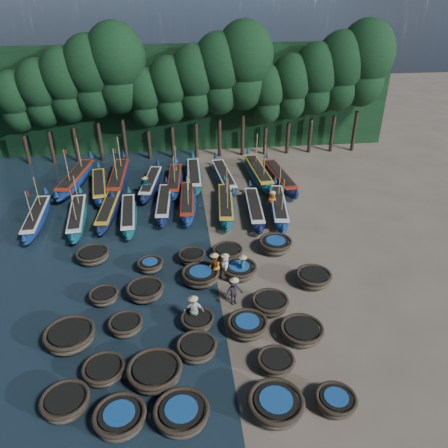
{
  "coord_description": "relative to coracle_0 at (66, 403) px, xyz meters",
  "views": [
    {
      "loc": [
        -2.0,
        -21.41,
        15.5
      ],
      "look_at": [
        0.94,
        3.69,
        1.3
      ],
      "focal_mm": 35.0,
      "sensor_mm": 36.0,
      "label": 1
    }
  ],
  "objects": [
    {
      "name": "coracle_6",
      "position": [
        3.59,
        1.14,
        0.04
      ],
      "size": [
        2.54,
        2.54,
        0.81
      ],
      "rotation": [
        0.0,
        0.0,
        0.12
      ],
      "color": "#4C432F",
      "rests_on": "ground"
    },
    {
      "name": "coracle_7",
      "position": [
        5.5,
        2.41,
        -0.02
      ],
      "size": [
        1.94,
        1.94,
        0.71
      ],
      "rotation": [
        0.0,
        0.0,
        -0.06
      ],
      "color": "#4C432F",
      "rests_on": "ground"
    },
    {
      "name": "coracle_20",
      "position": [
        -0.49,
        11.05,
        -0.02
      ],
      "size": [
        2.46,
        2.46,
        0.71
      ],
      "rotation": [
        0.0,
        0.0,
        0.33
      ],
      "color": "#4C432F",
      "rests_on": "ground"
    },
    {
      "name": "tree_7",
      "position": [
        7.13,
        28.8,
        6.89
      ],
      "size": [
        4.51,
        4.51,
        10.63
      ],
      "color": "black",
      "rests_on": "ground"
    },
    {
      "name": "long_boat_17",
      "position": [
        13.83,
        21.35,
        0.15
      ],
      "size": [
        2.29,
        8.59,
        1.52
      ],
      "rotation": [
        0.0,
        0.0,
        0.09
      ],
      "color": "#10123B",
      "rests_on": "ground"
    },
    {
      "name": "coracle_1",
      "position": [
        2.27,
        -0.99,
        0.0
      ],
      "size": [
        2.29,
        2.29,
        0.75
      ],
      "rotation": [
        0.0,
        0.0,
        -0.17
      ],
      "color": "#4C432F",
      "rests_on": "ground"
    },
    {
      "name": "tree_5",
      "position": [
        2.53,
        28.8,
        5.54
      ],
      "size": [
        3.68,
        3.68,
        8.68
      ],
      "color": "black",
      "rests_on": "ground"
    },
    {
      "name": "long_boat_14",
      "position": [
        6.54,
        22.76,
        0.11
      ],
      "size": [
        1.59,
        8.04,
        1.42
      ],
      "rotation": [
        0.0,
        0.0,
        -0.02
      ],
      "color": "#0F4D57",
      "rests_on": "ground"
    },
    {
      "name": "fisherman_2",
      "position": [
        6.91,
        8.24,
        0.49
      ],
      "size": [
        0.76,
        0.92,
        1.94
      ],
      "rotation": [
        0.0,
        0.0,
        4.59
      ],
      "color": "orange",
      "rests_on": "ground"
    },
    {
      "name": "coracle_22",
      "position": [
        5.67,
        10.2,
        -0.04
      ],
      "size": [
        1.77,
        1.77,
        0.68
      ],
      "rotation": [
        0.0,
        0.0,
        -0.14
      ],
      "color": "#4C432F",
      "rests_on": "ground"
    },
    {
      "name": "tree_1",
      "position": [
        -6.67,
        28.8,
        6.22
      ],
      "size": [
        4.09,
        4.09,
        9.65
      ],
      "color": "black",
      "rests_on": "ground"
    },
    {
      "name": "long_boat_4",
      "position": [
        3.94,
        17.61,
        0.07
      ],
      "size": [
        1.66,
        7.41,
        1.31
      ],
      "rotation": [
        0.0,
        0.0,
        -0.05
      ],
      "color": "#10123B",
      "rests_on": "ground"
    },
    {
      "name": "coracle_17",
      "position": [
        6.08,
        8.06,
        0.02
      ],
      "size": [
        2.49,
        2.49,
        0.78
      ],
      "rotation": [
        0.0,
        0.0,
        0.23
      ],
      "color": "#4C432F",
      "rests_on": "ground"
    },
    {
      "name": "fisherman_4",
      "position": [
        5.49,
        4.52,
        0.49
      ],
      "size": [
        1.03,
        0.52,
        1.92
      ],
      "rotation": [
        0.0,
        0.0,
        6.24
      ],
      "color": "silver",
      "rests_on": "ground"
    },
    {
      "name": "coracle_14",
      "position": [
        9.58,
        5.14,
        0.01
      ],
      "size": [
        2.41,
        2.41,
        0.77
      ],
      "rotation": [
        0.0,
        0.0,
        0.38
      ],
      "color": "#4C432F",
      "rests_on": "ground"
    },
    {
      "name": "tree_6",
      "position": [
        4.83,
        28.8,
        6.22
      ],
      "size": [
        4.09,
        4.09,
        9.65
      ],
      "color": "black",
      "rests_on": "ground"
    },
    {
      "name": "long_boat_13",
      "position": [
        4.84,
        21.88,
        0.09
      ],
      "size": [
        1.83,
        7.69,
        3.27
      ],
      "rotation": [
        0.0,
        0.0,
        -0.07
      ],
      "color": "navy",
      "rests_on": "ground"
    },
    {
      "name": "coracle_10",
      "position": [
        -0.54,
        3.84,
        0.03
      ],
      "size": [
        2.99,
        2.99,
        0.81
      ],
      "rotation": [
        0.0,
        0.0,
        -0.36
      ],
      "color": "#4C432F",
      "rests_on": "ground"
    },
    {
      "name": "ground",
      "position": [
        7.03,
        8.8,
        -0.43
      ],
      "size": [
        120.0,
        120.0,
        0.0
      ],
      "primitive_type": "plane",
      "color": "#7E6B5C",
      "rests_on": "ground"
    },
    {
      "name": "long_boat_9",
      "position": [
        -3.56,
        23.11,
        0.18
      ],
      "size": [
        2.96,
        8.85,
        3.81
      ],
      "rotation": [
        0.0,
        0.0,
        -0.16
      ],
      "color": "navy",
      "rests_on": "ground"
    },
    {
      "name": "long_boat_5",
      "position": [
        5.74,
        17.66,
        0.09
      ],
      "size": [
        1.76,
        7.73,
        3.29
      ],
      "rotation": [
        0.0,
        0.0,
        -0.05
      ],
      "color": "navy",
      "rests_on": "ground"
    },
    {
      "name": "coracle_9",
      "position": [
        10.69,
        2.91,
        -0.02
      ],
      "size": [
        2.32,
        2.32,
        0.72
      ],
      "rotation": [
        0.0,
        0.0,
        0.16
      ],
      "color": "#4C432F",
      "rests_on": "ground"
    },
    {
      "name": "long_boat_6",
      "position": [
        8.6,
        16.76,
        0.11
      ],
      "size": [
        2.12,
        7.95,
        3.39
      ],
      "rotation": [
        0.0,
        0.0,
        -0.09
      ],
      "color": "#0F4D57",
      "rests_on": "ground"
    },
    {
      "name": "long_boat_12",
      "position": [
        2.84,
        21.54,
        0.08
      ],
      "size": [
        2.39,
        7.54,
        1.34
      ],
      "rotation": [
        0.0,
        0.0,
        -0.14
      ],
      "color": "#10123B",
      "rests_on": "ground"
    },
    {
      "name": "long_boat_11",
      "position": [
        0.06,
        22.79,
        0.18
      ],
      "size": [
        1.75,
        9.05,
        3.85
      ],
      "rotation": [
        0.0,
        0.0,
        -0.02
      ],
      "color": "#10123B",
      "rests_on": "ground"
    },
    {
      "name": "coracle_3",
      "position": [
        8.48,
        -1.14,
        0.05
      ],
      "size": [
        2.51,
        2.51,
        0.82
      ],
      "rotation": [
        0.0,
        0.0,
        0.17
      ],
      "color": "#4C432F",
      "rests_on": "ground"
    },
    {
      "name": "coracle_0",
      "position": [
        0.0,
        0.0,
        0.0
      ],
      "size": [
        2.48,
        2.48,
        0.75
      ],
      "rotation": [
        0.0,
        0.0,
        0.42
      ],
      "color": "#4C432F",
      "rests_on": "ground"
    },
    {
      "name": "long_boat_0",
      "position": [
        -5.18,
        16.41,
        0.09
      ],
      "size": [
        1.65,
        7.63,
        3.24
      ],
      "rotation": [
        0.0,
        0.0,
        0.04
      ],
      "color": "navy",
      "rests_on": "ground"
    },
    {
      "name": "tree_2",
      "position": [
        -4.37,
        28.8,
        6.89
      ],
      "size": [
        4.51,
        4.51,
        10.63
      ],
      "color": "black",
      "rests_on": "ground"
    },
    {
      "name": "coracle_2",
      "position": [
        4.68,
        -1.08,
        0.0
      ],
      "size": [
        2.42,
        2.42,
        0.75
      ],
      "rotation": [
        0.0,
        0.0,
        0.16
      ],
      "color": "#4C432F",
      "rests_on": "ground"
    },
    {
      "name": "long_boat_15",
      "position": [
        9.07,
        22.11,
        0.13
      ],
      "size": [
        2.06,
        8.25,
        1.46
      ],
      "rotation": [
        0.0,
        0.0,
        0.08
      ],
      "color": "navy",
      "rests_on": "ground"
    },
    {
      "name": "tree_13",
      "position": [
        20.93,
        28.8,
        7.57
      ],
      "size": [
        4.92,
        4.92,
        11.6
      ],
      "color": "black",
      "rests_on": "ground"
    },
    {
      "name": "coracle_5",
      "position": [
        1.33,
        1.59,
        -0.06
      ],
      "size": [
        2.15,
        2.15,
        0.65
      ],
      "rotation": [
        0.0,
        0.0,
        -0.23
      ],
      "color": "#4C432F",
      "rests_on": "ground"
    },
    {
      "name": "coracle_23",
      "position": [
        7.97,
        10.48,
        -0.05
      ],
      "size": [
        1.99,
        1.99,
        0.67
      ],
      "rotation": [
        0.0,
        0.0,
        -0.1
      ],
      "color": "#4C432F",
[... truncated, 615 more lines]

